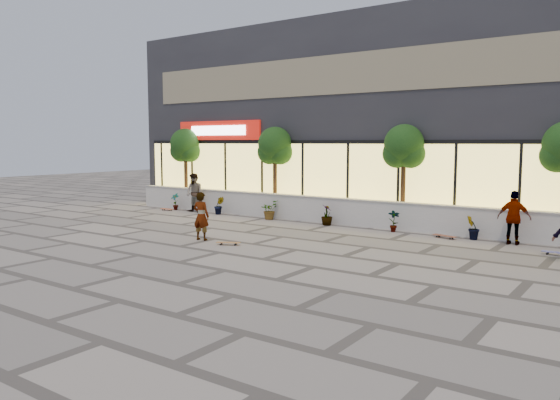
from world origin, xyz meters
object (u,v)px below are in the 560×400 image
Objects in this scene: tree_midwest at (275,148)px; tree_mideast at (404,149)px; tree_west at (185,147)px; skater_right_near at (514,218)px; skater_left at (194,193)px; skateboard_center at (228,243)px; skateboard_right_far at (557,253)px; skateboard_left at (167,209)px; skater_center at (201,216)px; skateboard_right_near at (445,236)px.

tree_midwest is 1.00× the size of tree_mideast.
tree_west is 16.01m from skater_right_near.
tree_west is at bearing -7.07° from skater_right_near.
tree_mideast is 9.90m from skater_left.
skateboard_center is at bearing 33.58° from skater_right_near.
skateboard_left is at bearing 179.24° from skateboard_right_far.
tree_west is at bearing 99.64° from skateboard_left.
skater_left is 15.35m from skateboard_right_far.
skater_center is at bearing 145.05° from skateboard_center.
skater_right_near is 1.92m from skateboard_right_far.
skater_left is 2.10× the size of skateboard_right_near.
skater_right_near is (15.81, -1.40, -2.13)m from tree_west.
skater_center reaches higher than skateboard_right_near.
tree_west is 4.74× the size of skateboard_right_far.
skater_right_near is 15.49m from skateboard_left.
tree_west is 2.28× the size of skater_right_near.
skater_left is (-3.57, -1.41, -2.08)m from tree_midwest.
tree_west and tree_midwest have the same top height.
tree_mideast reaches higher than skateboard_center.
skateboard_center is at bearing -114.54° from tree_mideast.
skater_left is 8.42m from skateboard_center.
skater_center is 10.88m from skateboard_right_far.
skateboard_center is 1.04× the size of skateboard_left.
skateboard_left is (-5.16, -1.65, -2.91)m from tree_midwest.
skateboard_right_far is at bearing -3.46° from skater_left.
tree_west is 9.90m from skater_center.
skateboard_right_far is at bearing -8.04° from tree_west.
skateboard_right_near is at bearing -1.28° from skateboard_left.
skater_center is 1.51m from skateboard_center.
skateboard_right_far is (17.22, -2.43, -2.90)m from tree_west.
skateboard_right_near is at bearing -34.93° from tree_mideast.
skater_left is 1.06× the size of skater_right_near.
tree_west is at bearing 114.20° from skateboard_center.
tree_mideast reaches higher than skateboard_left.
tree_midwest reaches higher than skateboard_left.
skateboard_right_far is at bearing -1.86° from skateboard_center.
skateboard_center is at bearing -38.41° from skater_left.
tree_mideast is 5.00m from skater_right_near.
skateboard_right_near is (2.15, -1.50, -2.90)m from tree_mideast.
tree_midwest reaches higher than skateboard_center.
skater_left reaches higher than skater_center.
skater_center is at bearing -37.31° from skateboard_left.
tree_west is 4.55× the size of skateboard_right_near.
skater_left is at bearing -158.50° from tree_midwest.
tree_mideast is 11.65m from skateboard_left.
skater_center is 1.87× the size of skateboard_right_near.
skateboard_left is at bearing -44.32° from skater_center.
tree_midwest is at bearing 21.88° from skater_left.
skateboard_center is at bearing -120.31° from skateboard_right_near.
skateboard_left is at bearing -170.97° from skater_left.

